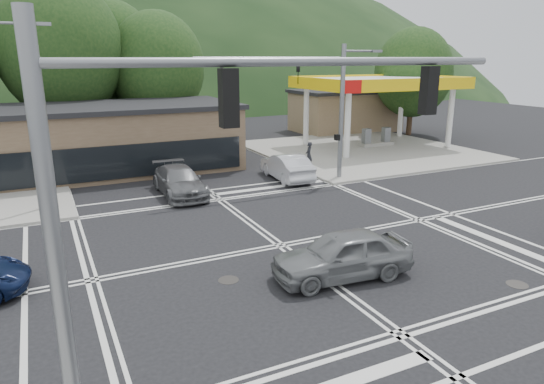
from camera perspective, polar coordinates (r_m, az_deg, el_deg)
name	(u,v)px	position (r m, az deg, el deg)	size (l,w,h in m)	color
ground	(281,246)	(19.49, 1.04, -6.32)	(120.00, 120.00, 0.00)	black
sidewalk_ne	(363,150)	(39.47, 10.68, 4.85)	(16.00, 16.00, 0.15)	gray
gas_station_canopy	(379,85)	(40.87, 12.49, 12.14)	(12.32, 8.34, 5.75)	silver
convenience_store	(345,112)	(50.14, 8.62, 9.31)	(10.00, 6.00, 3.80)	#846B4F
commercial_row	(43,145)	(33.52, -25.31, 5.07)	(24.00, 8.00, 4.00)	brown
hill_north	(78,94)	(106.67, -21.83, 10.64)	(252.00, 126.00, 140.00)	black
tree_n_b	(61,49)	(40.17, -23.62, 15.12)	(9.00, 9.00, 12.98)	#382619
tree_n_c	(157,67)	(41.15, -13.39, 14.13)	(7.60, 7.60, 10.87)	#382619
tree_n_e	(110,58)	(44.54, -18.52, 14.69)	(8.40, 8.40, 11.98)	#382619
tree_ne	(413,73)	(48.41, 16.27, 13.34)	(7.20, 7.20, 9.99)	#382619
streetlight_nw	(29,107)	(25.20, -26.67, 8.92)	(2.50, 0.25, 9.00)	slate
signal_mast_ne	(324,96)	(28.73, 6.14, 11.14)	(11.65, 0.30, 8.00)	slate
signal_mast_sw	(165,190)	(8.39, -12.47, 0.28)	(9.14, 0.28, 8.00)	slate
car_grey_center	(342,255)	(16.69, 8.24, -7.31)	(1.95, 4.84, 1.65)	slate
car_queue_a	(287,167)	(29.63, 1.74, 3.00)	(1.70, 4.87, 1.61)	silver
car_queue_b	(212,148)	(35.65, -7.04, 5.14)	(2.02, 5.02, 1.71)	silver
car_northbound	(179,181)	(26.76, -10.84, 1.26)	(2.15, 5.30, 1.54)	#56585B
pedestrian	(309,155)	(32.23, 4.36, 4.38)	(0.63, 0.41, 1.73)	black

